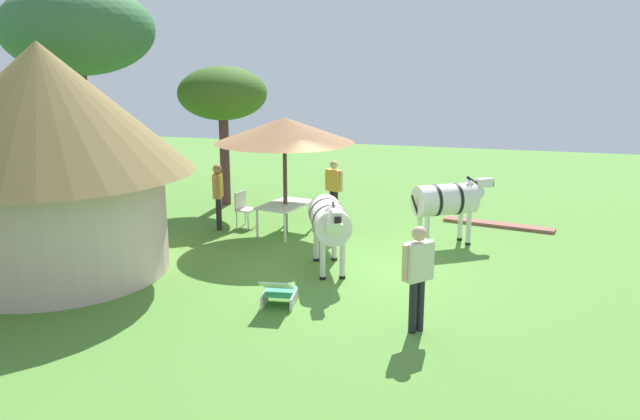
% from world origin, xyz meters
% --- Properties ---
extents(ground_plane, '(36.00, 36.00, 0.00)m').
position_xyz_m(ground_plane, '(0.00, 0.00, 0.00)').
color(ground_plane, '#568C37').
extents(thatched_hut, '(5.73, 5.73, 4.60)m').
position_xyz_m(thatched_hut, '(-1.85, 5.53, 2.57)').
color(thatched_hut, beige).
rests_on(thatched_hut, ground_plane).
extents(shade_umbrella, '(3.38, 3.38, 2.86)m').
position_xyz_m(shade_umbrella, '(2.16, 1.95, 2.55)').
color(shade_umbrella, '#48302C').
rests_on(shade_umbrella, ground_plane).
extents(patio_dining_table, '(1.63, 1.21, 0.74)m').
position_xyz_m(patio_dining_table, '(2.16, 1.95, 0.66)').
color(patio_dining_table, silver).
rests_on(patio_dining_table, ground_plane).
extents(patio_chair_near_hut, '(0.51, 0.50, 0.90)m').
position_xyz_m(patio_chair_near_hut, '(1.92, 0.70, 0.52)').
color(patio_chair_near_hut, silver).
rests_on(patio_chair_near_hut, ground_plane).
extents(patio_chair_west_end, '(0.53, 0.51, 0.90)m').
position_xyz_m(patio_chair_west_end, '(2.47, 3.18, 0.52)').
color(patio_chair_west_end, silver).
rests_on(patio_chair_west_end, ground_plane).
extents(guest_beside_umbrella, '(0.36, 0.53, 1.60)m').
position_xyz_m(guest_beside_umbrella, '(3.68, 1.11, 0.96)').
color(guest_beside_umbrella, black).
rests_on(guest_beside_umbrella, ground_plane).
extents(guest_behind_table, '(0.58, 0.32, 1.67)m').
position_xyz_m(guest_behind_table, '(2.02, 3.67, 1.00)').
color(guest_behind_table, black).
rests_on(guest_behind_table, ground_plane).
extents(standing_watcher, '(0.50, 0.48, 1.76)m').
position_xyz_m(standing_watcher, '(-2.82, -1.90, 1.06)').
color(standing_watcher, black).
rests_on(standing_watcher, ground_plane).
extents(striped_lounge_chair, '(0.88, 0.63, 0.59)m').
position_xyz_m(striped_lounge_chair, '(-2.38, 0.58, 0.25)').
color(striped_lounge_chair, '#3F9F7B').
rests_on(striped_lounge_chair, ground_plane).
extents(zebra_nearest_camera, '(1.38, 1.85, 1.59)m').
position_xyz_m(zebra_nearest_camera, '(2.22, -1.96, 1.06)').
color(zebra_nearest_camera, silver).
rests_on(zebra_nearest_camera, ground_plane).
extents(zebra_by_umbrella, '(2.08, 1.23, 1.60)m').
position_xyz_m(zebra_by_umbrella, '(-0.29, 0.20, 1.06)').
color(zebra_by_umbrella, silver).
rests_on(zebra_by_umbrella, ground_plane).
extents(acacia_tree_far_lawn, '(3.96, 3.96, 6.12)m').
position_xyz_m(acacia_tree_far_lawn, '(2.64, 7.75, 4.91)').
color(acacia_tree_far_lawn, '#503D1A').
rests_on(acacia_tree_far_lawn, ground_plane).
extents(acacia_tree_behind_hut, '(2.53, 2.53, 3.99)m').
position_xyz_m(acacia_tree_behind_hut, '(4.63, 4.61, 3.19)').
color(acacia_tree_behind_hut, '#542E32').
rests_on(acacia_tree_behind_hut, ground_plane).
extents(brick_patio_kerb, '(0.92, 2.81, 0.08)m').
position_xyz_m(brick_patio_kerb, '(4.19, -3.14, 0.04)').
color(brick_patio_kerb, '#97564C').
rests_on(brick_patio_kerb, ground_plane).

